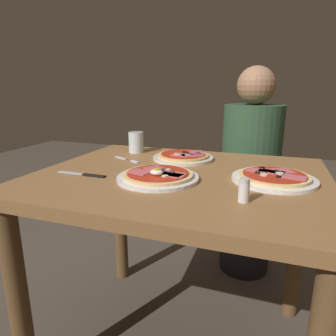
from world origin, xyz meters
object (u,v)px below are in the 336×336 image
pizza_foreground (158,176)px  water_glass_near (136,144)px  salt_shaker (244,190)px  diner_person (249,180)px  fork (125,159)px  pizza_across_left (183,157)px  dining_table (180,207)px  pizza_across_right (274,178)px  knife (84,175)px

pizza_foreground → water_glass_near: (-0.26, 0.38, 0.03)m
salt_shaker → diner_person: bearing=92.8°
fork → pizza_across_left: bearing=20.8°
dining_table → salt_shaker: bearing=-40.6°
pizza_foreground → salt_shaker: salt_shaker is taller
pizza_foreground → diner_person: diner_person is taller
dining_table → diner_person: (0.20, 0.69, -0.07)m
pizza_across_right → salt_shaker: (-0.08, -0.23, 0.02)m
pizza_foreground → pizza_across_right: 0.39m
pizza_foreground → diner_person: bearing=72.2°
dining_table → diner_person: diner_person is taller
diner_person → pizza_foreground: bearing=72.2°
fork → pizza_across_right: bearing=-10.4°
pizza_across_right → water_glass_near: water_glass_near is taller
dining_table → water_glass_near: size_ratio=10.52×
pizza_foreground → fork: bearing=136.9°
water_glass_near → knife: bearing=-90.8°
dining_table → pizza_foreground: size_ratio=3.70×
dining_table → knife: knife is taller
water_glass_near → salt_shaker: size_ratio=1.46×
diner_person → water_glass_near: bearing=38.3°
pizza_across_right → water_glass_near: bearing=157.1°
pizza_across_right → salt_shaker: size_ratio=4.14×
dining_table → pizza_across_right: (0.32, 0.02, 0.14)m
pizza_across_left → fork: pizza_across_left is taller
fork → knife: size_ratio=0.76×
pizza_across_right → fork: (-0.61, 0.11, -0.01)m
knife → water_glass_near: bearing=89.2°
salt_shaker → diner_person: (-0.04, 0.90, -0.24)m
pizza_across_right → pizza_across_left: bearing=151.6°
water_glass_near → diner_person: 0.70m
fork → knife: (-0.02, -0.27, 0.00)m
knife → pizza_across_right: bearing=13.5°
knife → salt_shaker: (0.56, -0.07, 0.03)m
pizza_foreground → knife: size_ratio=1.43×
fork → salt_shaker: 0.64m
pizza_foreground → pizza_across_left: bearing=90.7°
pizza_across_left → dining_table: bearing=-76.5°
diner_person → pizza_across_right: bearing=100.2°
dining_table → pizza_across_left: bearing=103.5°
pizza_across_right → fork: bearing=169.6°
pizza_foreground → pizza_across_left: (-0.00, 0.32, -0.00)m
knife → dining_table: bearing=23.6°
pizza_foreground → pizza_across_right: (0.37, 0.11, -0.00)m
water_glass_near → dining_table: bearing=-42.5°
pizza_foreground → salt_shaker: (0.29, -0.11, 0.02)m
salt_shaker → diner_person: 0.93m
pizza_across_right → diner_person: bearing=100.2°
pizza_across_left → knife: size_ratio=1.34×
dining_table → fork: size_ratio=7.00×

